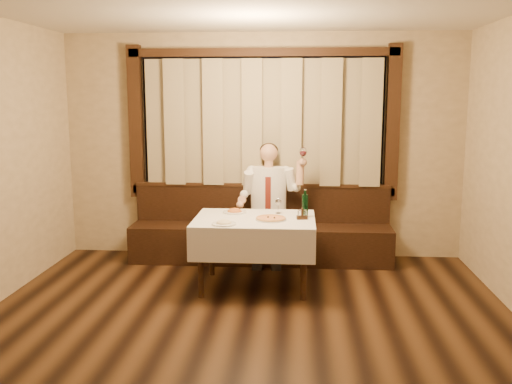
# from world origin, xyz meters

# --- Properties ---
(room) EXTENTS (5.01, 6.01, 2.81)m
(room) POSITION_xyz_m (-0.00, 0.97, 1.50)
(room) COLOR black
(room) RESTS_ON ground
(banquette) EXTENTS (3.20, 0.61, 0.94)m
(banquette) POSITION_xyz_m (0.00, 2.72, 0.31)
(banquette) COLOR black
(banquette) RESTS_ON ground
(dining_table) EXTENTS (1.27, 0.97, 0.76)m
(dining_table) POSITION_xyz_m (0.00, 1.70, 0.65)
(dining_table) COLOR black
(dining_table) RESTS_ON ground
(pizza) EXTENTS (0.33, 0.33, 0.03)m
(pizza) POSITION_xyz_m (0.18, 1.62, 0.77)
(pizza) COLOR white
(pizza) RESTS_ON dining_table
(pasta_red) EXTENTS (0.26, 0.26, 0.09)m
(pasta_red) POSITION_xyz_m (-0.24, 1.95, 0.79)
(pasta_red) COLOR white
(pasta_red) RESTS_ON dining_table
(pasta_cream) EXTENTS (0.25, 0.25, 0.08)m
(pasta_cream) POSITION_xyz_m (-0.28, 1.36, 0.79)
(pasta_cream) COLOR white
(pasta_cream) RESTS_ON dining_table
(green_bottle) EXTENTS (0.07, 0.07, 0.30)m
(green_bottle) POSITION_xyz_m (0.53, 1.79, 0.88)
(green_bottle) COLOR #0D3F1A
(green_bottle) RESTS_ON dining_table
(table_wine_glass) EXTENTS (0.07, 0.07, 0.18)m
(table_wine_glass) POSITION_xyz_m (0.24, 1.95, 0.88)
(table_wine_glass) COLOR white
(table_wine_glass) RESTS_ON dining_table
(cruet_caddy) EXTENTS (0.12, 0.07, 0.12)m
(cruet_caddy) POSITION_xyz_m (0.50, 1.67, 0.80)
(cruet_caddy) COLOR black
(cruet_caddy) RESTS_ON dining_table
(seated_man) EXTENTS (0.82, 0.61, 1.46)m
(seated_man) POSITION_xyz_m (0.10, 2.63, 0.84)
(seated_man) COLOR black
(seated_man) RESTS_ON ground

